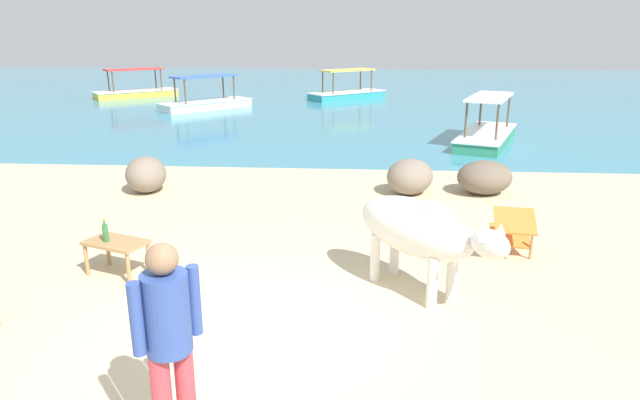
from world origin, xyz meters
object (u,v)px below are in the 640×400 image
object	(u,v)px
deck_chair_far	(512,230)
boat_white	(206,102)
person_standing	(169,334)
boat_yellow	(136,91)
boat_teal	(347,93)
boat_green	(487,133)
bottle	(105,233)
cow	(418,230)
low_bench_table	(116,247)

from	to	relation	value
deck_chair_far	boat_white	size ratio (longest dim) A/B	0.24
person_standing	boat_yellow	bearing A→B (deg)	158.44
boat_teal	boat_green	xyz separation A→B (m)	(4.02, -9.98, 0.00)
person_standing	boat_teal	size ratio (longest dim) A/B	0.45
bottle	cow	bearing A→B (deg)	-2.87
person_standing	boat_white	distance (m)	18.76
boat_yellow	cow	bearing A→B (deg)	-98.37
low_bench_table	bottle	world-z (taller)	bottle
deck_chair_far	boat_green	distance (m)	8.18
person_standing	boat_yellow	world-z (taller)	person_standing
low_bench_table	boat_green	world-z (taller)	boat_green
low_bench_table	bottle	distance (m)	0.22
cow	deck_chair_far	distance (m)	1.84
cow	boat_yellow	xyz separation A→B (m)	(-10.91, 19.05, -0.52)
cow	boat_white	xyz separation A→B (m)	(-6.68, 15.44, -0.52)
boat_white	boat_yellow	xyz separation A→B (m)	(-4.23, 3.61, 0.00)
low_bench_table	person_standing	world-z (taller)	person_standing
cow	boat_yellow	bearing A→B (deg)	167.50
low_bench_table	boat_white	size ratio (longest dim) A/B	0.25
boat_green	low_bench_table	bearing A→B (deg)	165.39
low_bench_table	boat_yellow	distance (m)	20.18
boat_white	boat_teal	world-z (taller)	same
cow	boat_white	size ratio (longest dim) A/B	0.53
deck_chair_far	boat_teal	bearing A→B (deg)	15.94
bottle	boat_white	bearing A→B (deg)	100.73
boat_white	boat_green	xyz separation A→B (m)	(9.47, -6.24, 0.00)
boat_green	boat_yellow	distance (m)	16.88
boat_white	boat_teal	xyz separation A→B (m)	(5.45, 3.74, 0.00)
deck_chair_far	boat_white	bearing A→B (deg)	37.13
low_bench_table	boat_white	distance (m)	15.52
person_standing	boat_white	bearing A→B (deg)	150.65
deck_chair_far	boat_white	world-z (taller)	boat_white
cow	person_standing	distance (m)	3.36
bottle	person_standing	xyz separation A→B (m)	(1.81, -2.90, 0.38)
bottle	boat_green	xyz separation A→B (m)	(6.58, 9.01, -0.32)
person_standing	boat_yellow	xyz separation A→B (m)	(-8.92, 21.77, -0.70)
bottle	boat_white	size ratio (longest dim) A/B	0.09
cow	boat_teal	bearing A→B (deg)	141.38
cow	person_standing	world-z (taller)	person_standing
cow	person_standing	bearing A→B (deg)	-78.46
boat_teal	boat_green	size ratio (longest dim) A/B	0.93
boat_yellow	low_bench_table	bearing A→B (deg)	-107.18
boat_white	boat_green	world-z (taller)	same
deck_chair_far	person_standing	xyz separation A→B (m)	(-3.37, -3.86, 0.56)
deck_chair_far	person_standing	bearing A→B (deg)	146.55
bottle	deck_chair_far	xyz separation A→B (m)	(5.18, 0.96, -0.18)
bottle	boat_yellow	xyz separation A→B (m)	(-7.12, 18.86, -0.32)
person_standing	boat_green	world-z (taller)	person_standing
boat_white	low_bench_table	bearing A→B (deg)	54.84
boat_teal	boat_yellow	size ratio (longest dim) A/B	0.99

